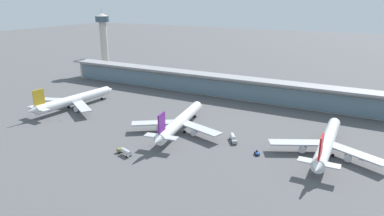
{
  "coord_description": "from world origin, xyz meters",
  "views": [
    {
      "loc": [
        85.44,
        -144.48,
        66.09
      ],
      "look_at": [
        0.0,
        14.8,
        7.78
      ],
      "focal_mm": 32.2,
      "sensor_mm": 36.0,
      "label": 1
    }
  ],
  "objects_px": {
    "service_truck_near_nose_blue": "(257,153)",
    "service_truck_under_wing_olive": "(125,151)",
    "control_tower": "(104,37)",
    "service_truck_on_taxiway_grey": "(233,138)",
    "safety_cone_alpha": "(60,120)",
    "service_truck_mid_apron_grey": "(313,160)",
    "airliner_centre_stand": "(180,121)",
    "service_truck_at_far_stand_red": "(364,157)",
    "airliner_right_stand": "(327,143)",
    "airliner_left_stand": "(73,100)"
  },
  "relations": [
    {
      "from": "service_truck_on_taxiway_grey",
      "to": "safety_cone_alpha",
      "type": "distance_m",
      "value": 97.9
    },
    {
      "from": "service_truck_on_taxiway_grey",
      "to": "service_truck_mid_apron_grey",
      "type": "bearing_deg",
      "value": -7.32
    },
    {
      "from": "airliner_left_stand",
      "to": "service_truck_mid_apron_grey",
      "type": "bearing_deg",
      "value": -2.47
    },
    {
      "from": "service_truck_on_taxiway_grey",
      "to": "service_truck_at_far_stand_red",
      "type": "height_order",
      "value": "service_truck_on_taxiway_grey"
    },
    {
      "from": "airliner_right_stand",
      "to": "service_truck_mid_apron_grey",
      "type": "xyz_separation_m",
      "value": [
        -3.56,
        -10.89,
        -4.46
      ]
    },
    {
      "from": "service_truck_under_wing_olive",
      "to": "service_truck_mid_apron_grey",
      "type": "height_order",
      "value": "service_truck_under_wing_olive"
    },
    {
      "from": "service_truck_mid_apron_grey",
      "to": "control_tower",
      "type": "relative_size",
      "value": 0.05
    },
    {
      "from": "control_tower",
      "to": "service_truck_mid_apron_grey",
      "type": "bearing_deg",
      "value": -26.47
    },
    {
      "from": "control_tower",
      "to": "airliner_centre_stand",
      "type": "bearing_deg",
      "value": -35.5
    },
    {
      "from": "service_truck_near_nose_blue",
      "to": "airliner_left_stand",
      "type": "bearing_deg",
      "value": 175.04
    },
    {
      "from": "service_truck_under_wing_olive",
      "to": "service_truck_at_far_stand_red",
      "type": "relative_size",
      "value": 2.79
    },
    {
      "from": "service_truck_mid_apron_grey",
      "to": "airliner_left_stand",
      "type": "bearing_deg",
      "value": 177.53
    },
    {
      "from": "service_truck_at_far_stand_red",
      "to": "service_truck_mid_apron_grey",
      "type": "bearing_deg",
      "value": -143.86
    },
    {
      "from": "service_truck_near_nose_blue",
      "to": "control_tower",
      "type": "xyz_separation_m",
      "value": [
        -179.67,
        105.22,
        30.67
      ]
    },
    {
      "from": "airliner_left_stand",
      "to": "airliner_right_stand",
      "type": "xyz_separation_m",
      "value": [
        148.36,
        4.63,
        0.0
      ]
    },
    {
      "from": "airliner_centre_stand",
      "to": "service_truck_at_far_stand_red",
      "type": "bearing_deg",
      "value": 6.35
    },
    {
      "from": "airliner_centre_stand",
      "to": "service_truck_at_far_stand_red",
      "type": "relative_size",
      "value": 19.96
    },
    {
      "from": "safety_cone_alpha",
      "to": "airliner_left_stand",
      "type": "bearing_deg",
      "value": 117.93
    },
    {
      "from": "airliner_left_stand",
      "to": "airliner_centre_stand",
      "type": "relative_size",
      "value": 1.0
    },
    {
      "from": "airliner_left_stand",
      "to": "airliner_right_stand",
      "type": "distance_m",
      "value": 148.44
    },
    {
      "from": "service_truck_under_wing_olive",
      "to": "control_tower",
      "type": "xyz_separation_m",
      "value": [
        -128.48,
        132.75,
        29.83
      ]
    },
    {
      "from": "service_truck_at_far_stand_red",
      "to": "airliner_left_stand",
      "type": "bearing_deg",
      "value": -177.43
    },
    {
      "from": "safety_cone_alpha",
      "to": "service_truck_mid_apron_grey",
      "type": "bearing_deg",
      "value": 6.2
    },
    {
      "from": "service_truck_near_nose_blue",
      "to": "safety_cone_alpha",
      "type": "xyz_separation_m",
      "value": [
        -110.84,
        -10.2,
        -0.56
      ]
    },
    {
      "from": "service_truck_under_wing_olive",
      "to": "service_truck_mid_apron_grey",
      "type": "xyz_separation_m",
      "value": [
        74.14,
        31.86,
        -0.83
      ]
    },
    {
      "from": "service_truck_near_nose_blue",
      "to": "service_truck_under_wing_olive",
      "type": "bearing_deg",
      "value": -151.73
    },
    {
      "from": "service_truck_near_nose_blue",
      "to": "safety_cone_alpha",
      "type": "distance_m",
      "value": 111.31
    },
    {
      "from": "service_truck_mid_apron_grey",
      "to": "service_truck_at_far_stand_red",
      "type": "bearing_deg",
      "value": 36.14
    },
    {
      "from": "service_truck_under_wing_olive",
      "to": "control_tower",
      "type": "height_order",
      "value": "control_tower"
    },
    {
      "from": "airliner_centre_stand",
      "to": "service_truck_on_taxiway_grey",
      "type": "xyz_separation_m",
      "value": [
        29.05,
        0.81,
        -3.62
      ]
    },
    {
      "from": "service_truck_at_far_stand_red",
      "to": "safety_cone_alpha",
      "type": "distance_m",
      "value": 154.94
    },
    {
      "from": "airliner_left_stand",
      "to": "service_truck_on_taxiway_grey",
      "type": "relative_size",
      "value": 7.49
    },
    {
      "from": "airliner_centre_stand",
      "to": "airliner_right_stand",
      "type": "bearing_deg",
      "value": 5.54
    },
    {
      "from": "service_truck_on_taxiway_grey",
      "to": "service_truck_at_far_stand_red",
      "type": "relative_size",
      "value": 2.67
    },
    {
      "from": "service_truck_near_nose_blue",
      "to": "airliner_centre_stand",
      "type": "bearing_deg",
      "value": 169.19
    },
    {
      "from": "service_truck_at_far_stand_red",
      "to": "safety_cone_alpha",
      "type": "bearing_deg",
      "value": -169.55
    },
    {
      "from": "service_truck_near_nose_blue",
      "to": "service_truck_at_far_stand_red",
      "type": "distance_m",
      "value": 45.23
    },
    {
      "from": "airliner_right_stand",
      "to": "service_truck_under_wing_olive",
      "type": "xyz_separation_m",
      "value": [
        -77.7,
        -42.75,
        -3.62
      ]
    },
    {
      "from": "service_truck_mid_apron_grey",
      "to": "control_tower",
      "type": "distance_m",
      "value": 228.41
    },
    {
      "from": "airliner_left_stand",
      "to": "airliner_centre_stand",
      "type": "height_order",
      "value": "same"
    },
    {
      "from": "airliner_right_stand",
      "to": "service_truck_mid_apron_grey",
      "type": "height_order",
      "value": "airliner_right_stand"
    },
    {
      "from": "service_truck_near_nose_blue",
      "to": "service_truck_under_wing_olive",
      "type": "xyz_separation_m",
      "value": [
        -51.19,
        -27.53,
        0.83
      ]
    },
    {
      "from": "service_truck_on_taxiway_grey",
      "to": "service_truck_at_far_stand_red",
      "type": "bearing_deg",
      "value": 8.77
    },
    {
      "from": "airliner_left_stand",
      "to": "safety_cone_alpha",
      "type": "xyz_separation_m",
      "value": [
        11.01,
        -20.78,
        -5.01
      ]
    },
    {
      "from": "airliner_right_stand",
      "to": "control_tower",
      "type": "bearing_deg",
      "value": 156.42
    },
    {
      "from": "airliner_right_stand",
      "to": "control_tower",
      "type": "distance_m",
      "value": 226.49
    },
    {
      "from": "airliner_centre_stand",
      "to": "control_tower",
      "type": "xyz_separation_m",
      "value": [
        -135.73,
        96.83,
        26.21
      ]
    },
    {
      "from": "service_truck_near_nose_blue",
      "to": "service_truck_under_wing_olive",
      "type": "height_order",
      "value": "service_truck_under_wing_olive"
    },
    {
      "from": "control_tower",
      "to": "service_truck_near_nose_blue",
      "type": "bearing_deg",
      "value": -30.35
    },
    {
      "from": "airliner_left_stand",
      "to": "service_truck_mid_apron_grey",
      "type": "relative_size",
      "value": 21.94
    }
  ]
}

